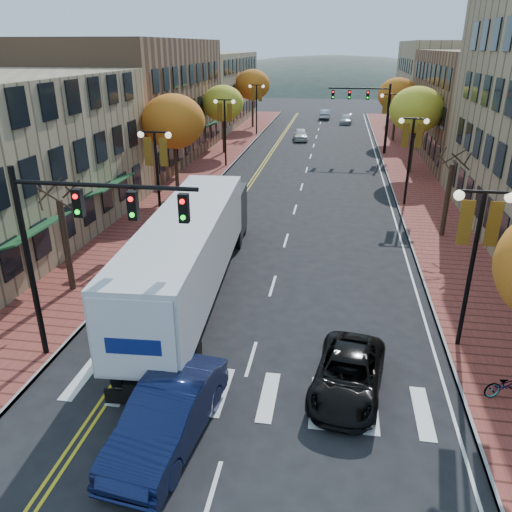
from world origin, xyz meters
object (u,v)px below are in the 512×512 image
at_px(navy_sedan, 168,415).
at_px(bicycle, 508,384).
at_px(black_suv, 348,375).
at_px(semi_truck, 194,244).

xyz_separation_m(navy_sedan, bicycle, (10.04, 3.41, -0.29)).
xyz_separation_m(navy_sedan, black_suv, (5.04, 3.02, -0.22)).
bearing_deg(black_suv, semi_truck, 146.45).
height_order(semi_truck, black_suv, semi_truck).
xyz_separation_m(semi_truck, black_suv, (6.69, -5.93, -1.79)).
distance_m(navy_sedan, bicycle, 10.61).
distance_m(navy_sedan, black_suv, 5.88).
distance_m(semi_truck, bicycle, 13.07).
bearing_deg(semi_truck, navy_sedan, -82.90).
xyz_separation_m(semi_truck, bicycle, (11.69, -5.54, -1.85)).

